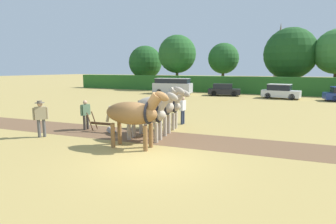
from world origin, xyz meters
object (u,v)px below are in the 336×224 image
Objects in this scene: draft_horse_lead_right at (147,114)px; farmer_beside_team at (183,108)px; draft_horse_lead_left at (134,113)px; tree_center at (290,54)px; farmer_at_plow at (86,113)px; parked_van at (173,86)px; parked_car_left at (224,90)px; draft_horse_trail_right at (166,106)px; farmer_onlooker_left at (41,116)px; tree_left at (177,54)px; tree_center_left at (223,58)px; parked_car_center_left at (280,92)px; draft_horse_trail_left at (157,106)px; plow at (104,126)px; church_spire at (279,51)px; tree_far_left at (145,62)px.

draft_horse_lead_right is 4.02m from farmer_beside_team.
draft_horse_lead_right is at bearing 89.29° from draft_horse_lead_left.
tree_center reaches higher than farmer_at_plow.
parked_van is 1.26× the size of parked_car_left.
parked_car_left is (-1.72, 23.15, -0.75)m from draft_horse_lead_left.
farmer_onlooker_left is (-4.63, -4.19, -0.22)m from draft_horse_trail_right.
draft_horse_lead_right is 22.88m from parked_van.
parked_van is at bearing -143.25° from tree_center.
tree_center is 12.86m from parked_car_left.
draft_horse_trail_right is (10.67, -26.42, -4.31)m from tree_left.
tree_center_left is 1.76× the size of parked_car_center_left.
draft_horse_trail_right is 6.25m from farmer_onlooker_left.
draft_horse_trail_left reaches higher than draft_horse_lead_right.
parked_car_center_left is (13.14, 0.07, -0.29)m from parked_van.
parked_car_left is (-1.49, 20.65, -0.72)m from draft_horse_trail_left.
farmer_onlooker_left is (-2.10, -2.07, 0.73)m from plow.
tree_center is at bearing 110.23° from farmer_onlooker_left.
draft_horse_lead_left is 4.50m from farmer_at_plow.
draft_horse_trail_left is 2.99m from plow.
farmer_at_plow is 21.60m from parked_car_left.
plow is at bearing -101.99° from parked_car_center_left.
farmer_beside_team reaches higher than parked_car_left.
church_spire is (13.49, 32.68, 1.98)m from tree_left.
farmer_beside_team is (11.07, -24.91, -4.62)m from tree_left.
draft_horse_trail_left reaches higher than farmer_at_plow.
draft_horse_trail_left is 1.26m from draft_horse_trail_right.
tree_center is 3.46× the size of draft_horse_trail_right.
tree_left is 29.98m from draft_horse_trail_left.
draft_horse_trail_left reaches higher than draft_horse_trail_right.
parked_van is at bearing 109.03° from farmer_at_plow.
farmer_beside_team is (2.92, 3.64, 0.64)m from plow.
farmer_onlooker_left is at bearing 179.75° from draft_horse_lead_left.
draft_horse_lead_right is 1.72× the size of farmer_beside_team.
farmer_beside_team is 0.32× the size of parked_van.
tree_center_left reaches higher than draft_horse_lead_left.
tree_far_left is 2.82× the size of draft_horse_trail_right.
farmer_onlooker_left is at bearing -140.93° from plow.
parked_car_left is at bearing 88.64° from draft_horse_trail_right.
tree_center_left is 1.41× the size of parked_van.
parked_van reaches higher than farmer_at_plow.
farmer_at_plow is (-9.48, -31.15, -4.47)m from tree_center.
plow is 0.39× the size of parked_car_left.
parked_car_center_left is at bearing 74.55° from farmer_at_plow.
parked_van is at bearing 174.28° from parked_car_left.
church_spire reaches higher than tree_left.
draft_horse_trail_left is at bearing -59.04° from tree_far_left.
tree_center is at bearing 73.55° from draft_horse_trail_right.
draft_horse_trail_right is at bearing 89.93° from draft_horse_lead_left.
draft_horse_trail_right is (-0.25, 2.50, 0.03)m from draft_horse_lead_right.
parked_car_left is (16.54, -9.41, -3.70)m from tree_far_left.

